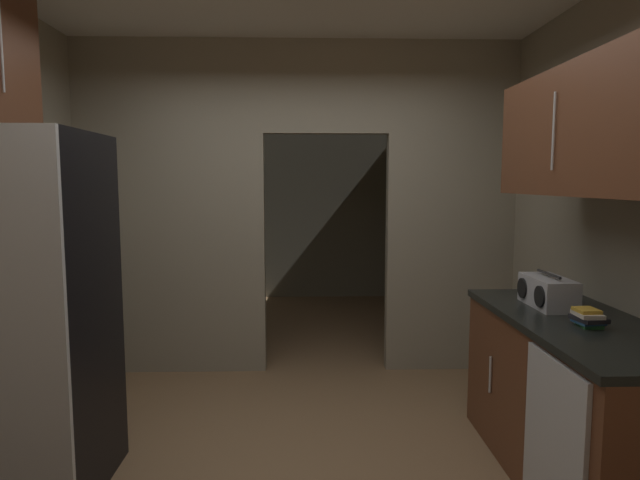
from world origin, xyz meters
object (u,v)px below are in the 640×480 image
object	(u,v)px
dishwasher	(553,451)
boombox	(548,292)
book_stack	(588,318)
refrigerator	(21,316)

from	to	relation	value
dishwasher	boombox	world-z (taller)	boombox
boombox	book_stack	world-z (taller)	boombox
boombox	book_stack	size ratio (longest dim) A/B	2.37
boombox	refrigerator	bearing A→B (deg)	-174.26
refrigerator	book_stack	world-z (taller)	refrigerator
dishwasher	boombox	size ratio (longest dim) A/B	2.07
boombox	book_stack	xyz separation A→B (m)	(0.01, -0.44, -0.04)
book_stack	refrigerator	bearing A→B (deg)	176.95
refrigerator	book_stack	xyz separation A→B (m)	(2.86, -0.15, 0.01)
dishwasher	boombox	bearing A→B (deg)	68.89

